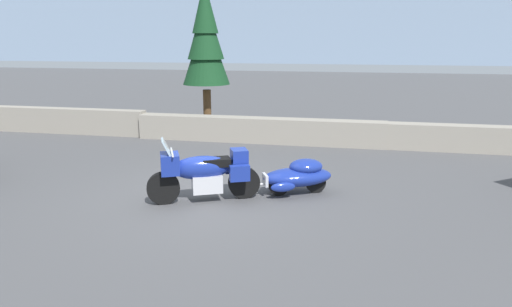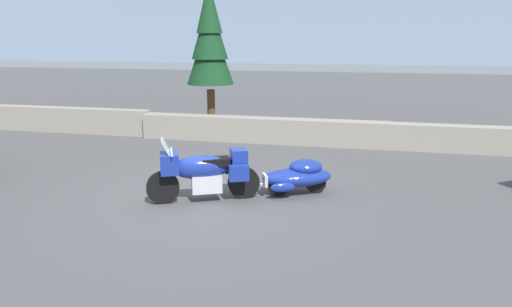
% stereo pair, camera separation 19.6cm
% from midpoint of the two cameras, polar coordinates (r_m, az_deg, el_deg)
% --- Properties ---
extents(ground_plane, '(80.00, 80.00, 0.00)m').
position_cam_midpoint_polar(ground_plane, '(9.96, -5.56, -5.21)').
color(ground_plane, '#4C4C4F').
extents(stone_guard_wall, '(24.00, 0.61, 0.88)m').
position_cam_midpoint_polar(stone_guard_wall, '(14.99, 2.06, 2.89)').
color(stone_guard_wall, gray).
rests_on(stone_guard_wall, ground).
extents(distant_ridgeline, '(240.00, 80.00, 16.00)m').
position_cam_midpoint_polar(distant_ridgeline, '(104.62, 11.90, 16.06)').
color(distant_ridgeline, '#7F93AD').
rests_on(distant_ridgeline, ground).
extents(touring_motorcycle, '(2.16, 1.31, 1.33)m').
position_cam_midpoint_polar(touring_motorcycle, '(9.53, -5.86, -2.18)').
color(touring_motorcycle, black).
rests_on(touring_motorcycle, ground).
extents(car_shaped_trailer, '(2.15, 1.26, 0.76)m').
position_cam_midpoint_polar(car_shaped_trailer, '(9.98, 5.70, -2.70)').
color(car_shaped_trailer, black).
rests_on(car_shaped_trailer, ground).
extents(pine_tree_tall, '(1.63, 1.63, 5.21)m').
position_cam_midpoint_polar(pine_tree_tall, '(16.59, -5.33, 13.80)').
color(pine_tree_tall, brown).
rests_on(pine_tree_tall, ground).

